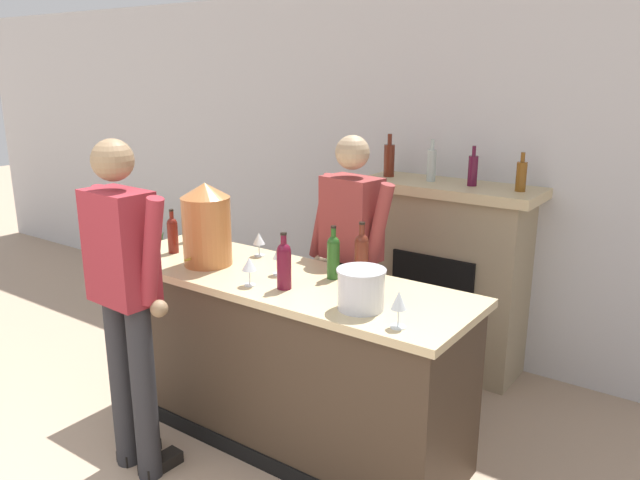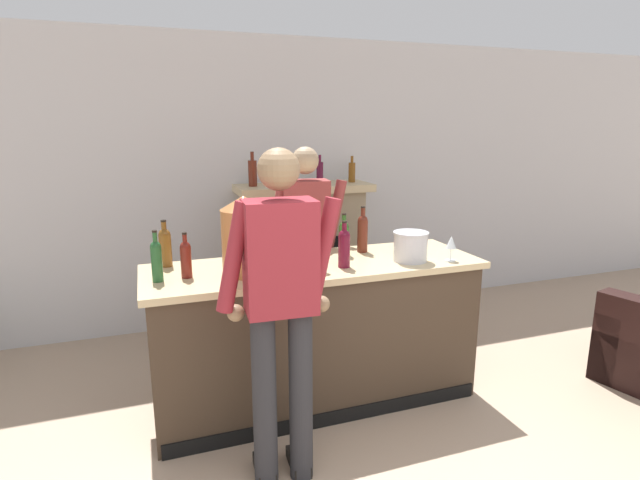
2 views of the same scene
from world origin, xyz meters
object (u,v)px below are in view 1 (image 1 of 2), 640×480
(wine_bottle_burgundy_dark, at_px, (284,264))
(wine_glass_mid_counter, at_px, (399,302))
(wine_bottle_cabernet_heavy, at_px, (361,256))
(wine_glass_near_bucket, at_px, (249,265))
(potted_plant_corner, at_px, (148,262))
(person_bartender, at_px, (350,261))
(ice_bucket_steel, at_px, (361,289))
(person_customer, at_px, (125,296))
(wine_bottle_chardonnay_pale, at_px, (173,233))
(wine_bottle_rose_blush, at_px, (152,228))
(wine_bottle_riesling_slim, at_px, (333,255))
(fireplace_stone, at_px, (445,275))
(wine_glass_front_right, at_px, (259,240))
(copper_dispenser, at_px, (206,224))
(wine_glass_front_left, at_px, (279,254))
(wine_bottle_port_short, at_px, (195,220))

(wine_bottle_burgundy_dark, bearing_deg, wine_glass_mid_counter, -8.05)
(wine_bottle_cabernet_heavy, height_order, wine_glass_near_bucket, wine_bottle_cabernet_heavy)
(potted_plant_corner, relative_size, wine_bottle_cabernet_heavy, 2.01)
(wine_glass_near_bucket, bearing_deg, person_bartender, 79.56)
(wine_bottle_burgundy_dark, distance_m, wine_glass_mid_counter, 0.76)
(ice_bucket_steel, relative_size, wine_glass_near_bucket, 1.52)
(person_customer, relative_size, wine_bottle_chardonnay_pale, 6.46)
(wine_bottle_chardonnay_pale, bearing_deg, ice_bucket_steel, -4.71)
(wine_bottle_chardonnay_pale, bearing_deg, wine_bottle_cabernet_heavy, 9.53)
(wine_bottle_rose_blush, relative_size, wine_bottle_riesling_slim, 1.03)
(fireplace_stone, xyz_separation_m, wine_bottle_chardonnay_pale, (-1.23, -1.48, 0.44))
(person_bartender, distance_m, wine_glass_front_right, 0.59)
(ice_bucket_steel, bearing_deg, wine_bottle_burgundy_dark, 178.94)
(copper_dispenser, bearing_deg, wine_glass_mid_counter, -7.13)
(person_customer, relative_size, wine_bottle_riesling_slim, 6.04)
(wine_bottle_chardonnay_pale, distance_m, wine_glass_near_bucket, 0.84)
(wine_glass_mid_counter, bearing_deg, wine_bottle_rose_blush, 174.18)
(ice_bucket_steel, distance_m, wine_glass_mid_counter, 0.28)
(copper_dispenser, distance_m, wine_bottle_rose_blush, 0.54)
(wine_glass_front_left, bearing_deg, person_bartender, 76.30)
(person_customer, distance_m, person_bartender, 1.41)
(ice_bucket_steel, distance_m, wine_bottle_burgundy_dark, 0.49)
(wine_bottle_cabernet_heavy, relative_size, wine_glass_near_bucket, 2.13)
(fireplace_stone, xyz_separation_m, wine_bottle_riesling_slim, (-0.11, -1.30, 0.45))
(ice_bucket_steel, bearing_deg, person_customer, -152.05)
(wine_bottle_port_short, distance_m, wine_bottle_riesling_slim, 1.23)
(wine_glass_front_right, height_order, wine_glass_mid_counter, wine_glass_mid_counter)
(fireplace_stone, bearing_deg, wine_bottle_burgundy_dark, -98.03)
(wine_bottle_port_short, xyz_separation_m, wine_glass_mid_counter, (1.86, -0.52, -0.02))
(wine_bottle_rose_blush, bearing_deg, wine_bottle_chardonnay_pale, 8.01)
(potted_plant_corner, xyz_separation_m, wine_bottle_rose_blush, (1.65, -1.25, 0.85))
(wine_bottle_cabernet_heavy, bearing_deg, wine_glass_near_bucket, -138.86)
(person_bartender, bearing_deg, wine_glass_front_left, -103.70)
(person_bartender, distance_m, wine_bottle_burgundy_dark, 0.73)
(copper_dispenser, height_order, ice_bucket_steel, copper_dispenser)
(potted_plant_corner, height_order, wine_glass_front_right, wine_glass_front_right)
(wine_glass_near_bucket, xyz_separation_m, wine_glass_front_left, (0.01, 0.24, 0.00))
(copper_dispenser, relative_size, wine_glass_mid_counter, 2.81)
(fireplace_stone, xyz_separation_m, potted_plant_corner, (-3.04, -0.25, -0.40))
(wine_bottle_chardonnay_pale, relative_size, wine_glass_front_right, 1.88)
(person_customer, relative_size, wine_bottle_burgundy_dark, 5.91)
(wine_bottle_burgundy_dark, distance_m, wine_glass_front_left, 0.24)
(fireplace_stone, bearing_deg, wine_bottle_chardonnay_pale, -129.63)
(copper_dispenser, height_order, wine_glass_near_bucket, copper_dispenser)
(wine_glass_near_bucket, xyz_separation_m, wine_glass_front_right, (-0.32, 0.45, -0.01))
(wine_glass_near_bucket, height_order, wine_glass_mid_counter, wine_glass_mid_counter)
(wine_bottle_burgundy_dark, height_order, wine_glass_near_bucket, wine_bottle_burgundy_dark)
(potted_plant_corner, relative_size, copper_dispenser, 1.38)
(person_customer, distance_m, wine_glass_mid_counter, 1.43)
(person_bartender, relative_size, wine_bottle_port_short, 5.67)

